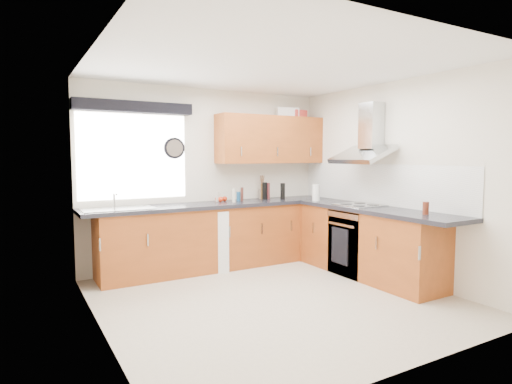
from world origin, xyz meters
TOP-DOWN VIEW (x-y plane):
  - ground_plane at (0.00, 0.00)m, footprint 3.60×3.60m
  - ceiling at (0.00, 0.00)m, footprint 3.60×3.60m
  - wall_back at (0.00, 1.80)m, footprint 3.60×0.02m
  - wall_front at (0.00, -1.80)m, footprint 3.60×0.02m
  - wall_left at (-1.80, 0.00)m, footprint 0.02×3.60m
  - wall_right at (1.80, 0.00)m, footprint 0.02×3.60m
  - window at (-1.05, 1.79)m, footprint 1.40×0.02m
  - window_blind at (-1.05, 1.70)m, footprint 1.50×0.18m
  - splashback at (1.79, 0.30)m, footprint 0.01×3.00m
  - base_cab_back at (-0.10, 1.51)m, footprint 3.00×0.58m
  - base_cab_corner at (1.50, 1.50)m, footprint 0.60×0.60m
  - base_cab_right at (1.51, 0.15)m, footprint 0.58×2.10m
  - worktop_back at (0.00, 1.50)m, footprint 3.60×0.62m
  - worktop_right at (1.50, 0.00)m, footprint 0.62×2.42m
  - sink at (-1.33, 1.50)m, footprint 0.84×0.46m
  - oven at (1.50, 0.30)m, footprint 0.56×0.58m
  - hob_plate at (1.50, 0.30)m, footprint 0.52×0.52m
  - extractor_hood at (1.60, 0.30)m, footprint 0.52×0.78m
  - upper_cabinets at (0.95, 1.62)m, footprint 1.70×0.35m
  - washing_machine at (-0.15, 1.52)m, footprint 0.71×0.70m
  - wall_clock at (-0.50, 1.76)m, footprint 0.29×0.04m
  - casserole at (1.29, 1.72)m, footprint 0.40×0.33m
  - storage_box at (1.46, 1.67)m, footprint 0.28×0.25m
  - utensil_pot at (0.85, 1.70)m, footprint 0.10×0.10m
  - kitchen_roll at (1.35, 1.03)m, footprint 0.14×0.14m
  - tomato_cluster at (0.14, 1.65)m, footprint 0.19×0.19m
  - jar_0 at (0.81, 1.64)m, footprint 0.04×0.04m
  - jar_1 at (0.07, 1.63)m, footprint 0.04×0.04m
  - jar_2 at (0.83, 1.59)m, footprint 0.07×0.07m
  - jar_3 at (0.24, 1.46)m, footprint 0.05×0.05m
  - jar_4 at (0.89, 1.58)m, footprint 0.04×0.04m
  - jar_5 at (1.08, 1.49)m, footprint 0.07×0.07m
  - jar_6 at (0.39, 1.60)m, footprint 0.06×0.06m
  - jar_7 at (0.42, 1.55)m, footprint 0.04×0.04m
  - bottle_0 at (1.53, -0.70)m, footprint 0.07×0.07m

SIDE VIEW (x-z plane):
  - ground_plane at x=0.00m, z-range 0.00..0.00m
  - washing_machine at x=-0.15m, z-range 0.00..0.82m
  - oven at x=1.50m, z-range 0.00..0.85m
  - base_cab_back at x=-0.10m, z-range 0.00..0.86m
  - base_cab_corner at x=1.50m, z-range 0.00..0.86m
  - base_cab_right at x=1.51m, z-range 0.00..0.86m
  - worktop_back at x=0.00m, z-range 0.86..0.91m
  - worktop_right at x=1.50m, z-range 0.86..0.91m
  - hob_plate at x=1.50m, z-range 0.91..0.92m
  - tomato_cluster at x=0.14m, z-range 0.91..0.98m
  - sink at x=-1.33m, z-range 0.90..1.00m
  - jar_6 at x=0.39m, z-range 0.91..1.04m
  - jar_1 at x=0.07m, z-range 0.91..1.05m
  - bottle_0 at x=1.53m, z-range 0.91..1.05m
  - utensil_pot at x=0.85m, z-range 0.91..1.06m
  - jar_3 at x=0.24m, z-range 0.91..1.10m
  - jar_7 at x=0.42m, z-range 0.91..1.11m
  - kitchen_roll at x=1.35m, z-range 0.91..1.15m
  - jar_0 at x=0.81m, z-range 0.91..1.15m
  - jar_5 at x=1.08m, z-range 0.91..1.15m
  - jar_4 at x=0.89m, z-range 0.91..1.15m
  - jar_2 at x=0.83m, z-range 0.91..1.16m
  - splashback at x=1.79m, z-range 0.91..1.45m
  - wall_back at x=0.00m, z-range 0.00..2.50m
  - wall_front at x=0.00m, z-range 0.00..2.50m
  - wall_left at x=-1.80m, z-range 0.00..2.50m
  - wall_right at x=1.80m, z-range 0.00..2.50m
  - window at x=-1.05m, z-range 1.00..2.10m
  - wall_clock at x=-0.50m, z-range 1.52..1.81m
  - extractor_hood at x=1.60m, z-range 1.44..2.10m
  - upper_cabinets at x=0.95m, z-range 1.45..2.15m
  - window_blind at x=-1.05m, z-range 2.11..2.25m
  - storage_box at x=1.46m, z-range 2.15..2.26m
  - casserole at x=1.29m, z-range 2.15..2.29m
  - ceiling at x=0.00m, z-range 2.49..2.51m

